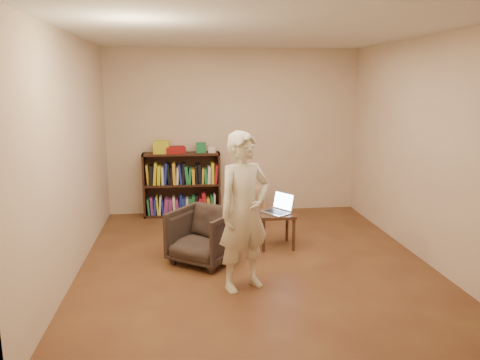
{
  "coord_description": "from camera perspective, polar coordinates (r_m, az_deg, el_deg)",
  "views": [
    {
      "loc": [
        -0.79,
        -5.17,
        2.07
      ],
      "look_at": [
        -0.12,
        0.35,
        0.91
      ],
      "focal_mm": 35.0,
      "sensor_mm": 36.0,
      "label": 1
    }
  ],
  "objects": [
    {
      "name": "floor",
      "position": [
        5.63,
        1.71,
        -9.81
      ],
      "size": [
        4.5,
        4.5,
        0.0
      ],
      "primitive_type": "plane",
      "color": "#4F2719",
      "rests_on": "ground"
    },
    {
      "name": "ceiling",
      "position": [
        5.26,
        1.89,
        17.56
      ],
      "size": [
        4.5,
        4.5,
        0.0
      ],
      "primitive_type": "plane",
      "color": "silver",
      "rests_on": "wall_back"
    },
    {
      "name": "wall_back",
      "position": [
        7.5,
        -0.79,
        5.89
      ],
      "size": [
        4.0,
        0.0,
        4.0
      ],
      "primitive_type": "plane",
      "rotation": [
        1.57,
        0.0,
        0.0
      ],
      "color": "beige",
      "rests_on": "floor"
    },
    {
      "name": "wall_left",
      "position": [
        5.37,
        -19.85,
        2.83
      ],
      "size": [
        0.0,
        4.5,
        4.5
      ],
      "primitive_type": "plane",
      "rotation": [
        1.57,
        0.0,
        1.57
      ],
      "color": "beige",
      "rests_on": "floor"
    },
    {
      "name": "wall_right",
      "position": [
        5.93,
        21.33,
        3.51
      ],
      "size": [
        0.0,
        4.5,
        4.5
      ],
      "primitive_type": "plane",
      "rotation": [
        1.57,
        0.0,
        -1.57
      ],
      "color": "beige",
      "rests_on": "floor"
    },
    {
      "name": "bookshelf",
      "position": [
        7.45,
        -7.08,
        -0.96
      ],
      "size": [
        1.2,
        0.3,
        1.0
      ],
      "color": "black",
      "rests_on": "floor"
    },
    {
      "name": "box_yellow",
      "position": [
        7.31,
        -9.59,
        3.97
      ],
      "size": [
        0.24,
        0.17,
        0.2
      ],
      "primitive_type": "cube",
      "rotation": [
        0.0,
        0.0,
        0.0
      ],
      "color": "gold",
      "rests_on": "bookshelf"
    },
    {
      "name": "red_cloth",
      "position": [
        7.33,
        -7.9,
        3.67
      ],
      "size": [
        0.33,
        0.26,
        0.1
      ],
      "primitive_type": "cube",
      "rotation": [
        0.0,
        0.0,
        0.16
      ],
      "color": "maroon",
      "rests_on": "bookshelf"
    },
    {
      "name": "box_green",
      "position": [
        7.35,
        -4.78,
        3.96
      ],
      "size": [
        0.15,
        0.15,
        0.15
      ],
      "primitive_type": "cube",
      "rotation": [
        0.0,
        0.0,
        -0.01
      ],
      "color": "#1C6A3B",
      "rests_on": "bookshelf"
    },
    {
      "name": "box_white",
      "position": [
        7.33,
        -3.43,
        3.71
      ],
      "size": [
        0.13,
        0.13,
        0.09
      ],
      "primitive_type": "cube",
      "rotation": [
        0.0,
        0.0,
        -0.16
      ],
      "color": "beige",
      "rests_on": "bookshelf"
    },
    {
      "name": "stool",
      "position": [
        7.21,
        1.76,
        -1.56
      ],
      "size": [
        0.35,
        0.35,
        0.5
      ],
      "color": "#AA7752",
      "rests_on": "floor"
    },
    {
      "name": "armchair",
      "position": [
        5.51,
        -4.42,
        -6.79
      ],
      "size": [
        0.96,
        0.96,
        0.63
      ],
      "primitive_type": "imported",
      "rotation": [
        0.0,
        0.0,
        -0.63
      ],
      "color": "#2D231E",
      "rests_on": "floor"
    },
    {
      "name": "side_table",
      "position": [
        6.0,
        4.4,
        -4.68
      ],
      "size": [
        0.44,
        0.44,
        0.45
      ],
      "color": "#322110",
      "rests_on": "floor"
    },
    {
      "name": "laptop",
      "position": [
        5.98,
        4.73,
        -3.42
      ],
      "size": [
        0.44,
        0.45,
        0.25
      ],
      "rotation": [
        0.0,
        0.0,
        -0.97
      ],
      "color": "#B6B7BB",
      "rests_on": "side_table"
    },
    {
      "name": "person",
      "position": [
        4.67,
        0.51,
        -3.91
      ],
      "size": [
        0.7,
        0.61,
        1.61
      ],
      "primitive_type": "imported",
      "rotation": [
        0.0,
        0.0,
        0.47
      ],
      "color": "beige",
      "rests_on": "floor"
    }
  ]
}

